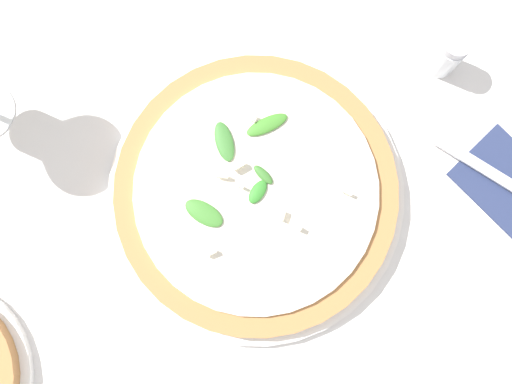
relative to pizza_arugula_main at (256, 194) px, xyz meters
name	(u,v)px	position (x,y,z in m)	size (l,w,h in m)	color
ground_plane	(256,174)	(-0.02, 0.02, -0.02)	(6.00, 6.00, 0.00)	silver
pizza_arugula_main	(256,194)	(0.00, 0.00, 0.00)	(0.32, 0.32, 0.05)	white
shaker_pepper	(448,54)	(0.06, 0.25, 0.02)	(0.03, 0.03, 0.07)	silver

